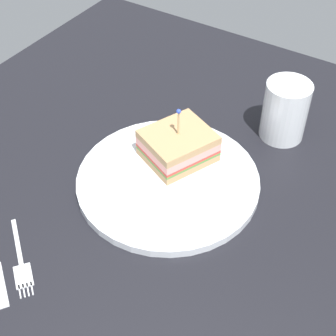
# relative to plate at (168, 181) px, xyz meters

# --- Properties ---
(ground_plane) EXTENTS (0.91, 0.91, 0.02)m
(ground_plane) POSITION_rel_plate_xyz_m (0.00, 0.00, -0.02)
(ground_plane) COLOR black
(plate) EXTENTS (0.27, 0.27, 0.01)m
(plate) POSITION_rel_plate_xyz_m (0.00, 0.00, 0.00)
(plate) COLOR white
(plate) RESTS_ON ground_plane
(sandwich_half_center) EXTENTS (0.13, 0.12, 0.09)m
(sandwich_half_center) POSITION_rel_plate_xyz_m (-0.05, -0.01, 0.03)
(sandwich_half_center) COLOR tan
(sandwich_half_center) RESTS_ON plate
(drink_glass) EXTENTS (0.07, 0.07, 0.10)m
(drink_glass) POSITION_rel_plate_xyz_m (-0.20, 0.10, 0.04)
(drink_glass) COLOR silver
(drink_glass) RESTS_ON ground_plane
(fork) EXTENTS (0.09, 0.11, 0.00)m
(fork) POSITION_rel_plate_xyz_m (0.23, -0.08, -0.00)
(fork) COLOR silver
(fork) RESTS_ON ground_plane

